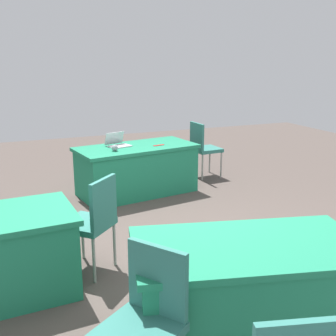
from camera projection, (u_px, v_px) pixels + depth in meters
name	position (u px, v px, depth m)	size (l,w,h in m)	color
ground_plane	(162.00, 258.00, 4.42)	(14.40, 14.40, 0.00)	#4C423D
table_foreground	(137.00, 170.00, 6.43)	(1.91, 1.12, 0.75)	#1E7A56
table_mid_right	(247.00, 289.00, 3.13)	(1.87, 1.29, 0.75)	#1E7A56
chair_tucked_left	(145.00, 316.00, 2.49)	(0.61, 0.61, 0.97)	#9E9993
chair_tucked_right	(203.00, 146.00, 7.27)	(0.47, 0.47, 0.97)	#9E9993
chair_by_pillar	(93.00, 218.00, 4.01)	(0.62, 0.62, 0.97)	#9E9993
laptop_silver	(118.00, 144.00, 6.32)	(0.39, 0.37, 0.21)	silver
yarn_ball	(115.00, 148.00, 5.99)	(0.09, 0.09, 0.09)	gray
scissors_red	(159.00, 145.00, 6.38)	(0.18, 0.04, 0.01)	red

